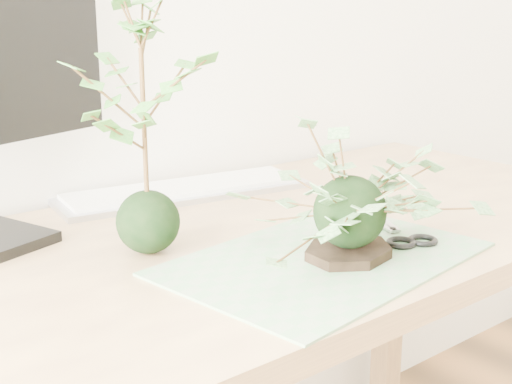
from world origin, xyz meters
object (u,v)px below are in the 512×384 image
Objects in this scene: desk at (241,285)px; ivy_kokedama at (351,178)px; keyboard at (184,190)px; maple_kokedama at (142,65)px.

desk is 0.29m from ivy_kokedama.
desk is 3.07× the size of keyboard.
maple_kokedama is at bearing 170.51° from desk.
keyboard reaches higher than desk.
ivy_kokedama is at bearing -73.12° from desk.
desk is 0.29m from keyboard.
ivy_kokedama is 0.78× the size of maple_kokedama.
desk is at bearing 106.88° from ivy_kokedama.
desk is 0.40m from maple_kokedama.
maple_kokedama is 0.43m from keyboard.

